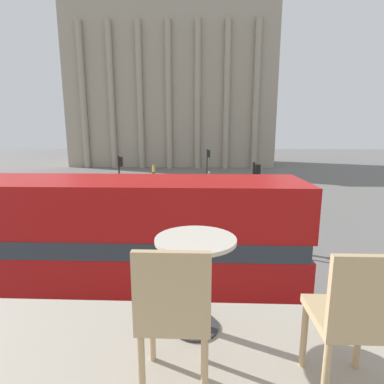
{
  "coord_description": "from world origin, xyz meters",
  "views": [
    {
      "loc": [
        1.03,
        -2.43,
        5.19
      ],
      "look_at": [
        0.35,
        15.56,
        1.66
      ],
      "focal_mm": 28.0,
      "sensor_mm": 36.0,
      "label": 1
    }
  ],
  "objects_px": {
    "cafe_dining_table": "(196,263)",
    "traffic_light_near": "(254,194)",
    "pedestrian_olive": "(83,185)",
    "pedestrian_white": "(297,230)",
    "plaza_building_left": "(173,88)",
    "car_maroon": "(255,195)",
    "cafe_chair_0": "(174,311)",
    "traffic_light_far": "(208,163)",
    "traffic_light_mid": "(120,172)",
    "cafe_chair_1": "(355,316)",
    "pedestrian_yellow": "(154,171)",
    "double_decker_bus": "(100,241)",
    "pedestrian_grey": "(209,179)"
  },
  "relations": [
    {
      "from": "cafe_chair_0",
      "to": "pedestrian_grey",
      "type": "bearing_deg",
      "value": 84.21
    },
    {
      "from": "traffic_light_near",
      "to": "pedestrian_olive",
      "type": "relative_size",
      "value": 2.36
    },
    {
      "from": "traffic_light_near",
      "to": "pedestrian_grey",
      "type": "relative_size",
      "value": 2.35
    },
    {
      "from": "plaza_building_left",
      "to": "pedestrian_olive",
      "type": "xyz_separation_m",
      "value": [
        -4.85,
        -27.96,
        -11.65
      ]
    },
    {
      "from": "cafe_chair_1",
      "to": "plaza_building_left",
      "type": "xyz_separation_m",
      "value": [
        -5.98,
        50.74,
        8.4
      ]
    },
    {
      "from": "cafe_chair_0",
      "to": "double_decker_bus",
      "type": "bearing_deg",
      "value": 108.84
    },
    {
      "from": "traffic_light_near",
      "to": "pedestrian_white",
      "type": "height_order",
      "value": "traffic_light_near"
    },
    {
      "from": "traffic_light_mid",
      "to": "cafe_chair_0",
      "type": "bearing_deg",
      "value": -73.55
    },
    {
      "from": "traffic_light_near",
      "to": "traffic_light_far",
      "type": "relative_size",
      "value": 1.06
    },
    {
      "from": "traffic_light_near",
      "to": "pedestrian_grey",
      "type": "xyz_separation_m",
      "value": [
        -1.69,
        15.07,
        -1.61
      ]
    },
    {
      "from": "plaza_building_left",
      "to": "car_maroon",
      "type": "xyz_separation_m",
      "value": [
        9.05,
        -30.28,
        -11.92
      ]
    },
    {
      "from": "cafe_chair_1",
      "to": "pedestrian_grey",
      "type": "height_order",
      "value": "cafe_chair_1"
    },
    {
      "from": "traffic_light_near",
      "to": "traffic_light_far",
      "type": "xyz_separation_m",
      "value": [
        -1.81,
        15.72,
        -0.14
      ]
    },
    {
      "from": "traffic_light_far",
      "to": "car_maroon",
      "type": "height_order",
      "value": "traffic_light_far"
    },
    {
      "from": "cafe_dining_table",
      "to": "pedestrian_grey",
      "type": "distance_m",
      "value": 26.15
    },
    {
      "from": "car_maroon",
      "to": "double_decker_bus",
      "type": "bearing_deg",
      "value": 68.29
    },
    {
      "from": "cafe_dining_table",
      "to": "cafe_chair_0",
      "type": "height_order",
      "value": "cafe_chair_0"
    },
    {
      "from": "traffic_light_far",
      "to": "car_maroon",
      "type": "bearing_deg",
      "value": -62.85
    },
    {
      "from": "pedestrian_yellow",
      "to": "traffic_light_far",
      "type": "bearing_deg",
      "value": -96.95
    },
    {
      "from": "traffic_light_far",
      "to": "pedestrian_olive",
      "type": "relative_size",
      "value": 2.22
    },
    {
      "from": "traffic_light_far",
      "to": "pedestrian_grey",
      "type": "height_order",
      "value": "traffic_light_far"
    },
    {
      "from": "double_decker_bus",
      "to": "cafe_chair_0",
      "type": "xyz_separation_m",
      "value": [
        2.71,
        -6.37,
        2.01
      ]
    },
    {
      "from": "cafe_dining_table",
      "to": "traffic_light_near",
      "type": "height_order",
      "value": "cafe_dining_table"
    },
    {
      "from": "traffic_light_mid",
      "to": "cafe_chair_1",
      "type": "bearing_deg",
      "value": -71.06
    },
    {
      "from": "cafe_dining_table",
      "to": "cafe_chair_0",
      "type": "distance_m",
      "value": 0.59
    },
    {
      "from": "cafe_chair_1",
      "to": "traffic_light_far",
      "type": "relative_size",
      "value": 0.24
    },
    {
      "from": "pedestrian_olive",
      "to": "pedestrian_white",
      "type": "height_order",
      "value": "pedestrian_white"
    },
    {
      "from": "traffic_light_mid",
      "to": "pedestrian_grey",
      "type": "relative_size",
      "value": 2.12
    },
    {
      "from": "plaza_building_left",
      "to": "traffic_light_near",
      "type": "relative_size",
      "value": 8.18
    },
    {
      "from": "traffic_light_near",
      "to": "double_decker_bus",
      "type": "bearing_deg",
      "value": -135.15
    },
    {
      "from": "double_decker_bus",
      "to": "plaza_building_left",
      "type": "height_order",
      "value": "plaza_building_left"
    },
    {
      "from": "plaza_building_left",
      "to": "traffic_light_mid",
      "type": "distance_m",
      "value": 32.16
    },
    {
      "from": "traffic_light_far",
      "to": "double_decker_bus",
      "type": "bearing_deg",
      "value": -99.03
    },
    {
      "from": "cafe_dining_table",
      "to": "plaza_building_left",
      "type": "xyz_separation_m",
      "value": [
        -5.11,
        50.14,
        8.38
      ]
    },
    {
      "from": "plaza_building_left",
      "to": "car_maroon",
      "type": "distance_m",
      "value": 33.78
    },
    {
      "from": "cafe_chair_0",
      "to": "traffic_light_mid",
      "type": "bearing_deg",
      "value": 102.2
    },
    {
      "from": "plaza_building_left",
      "to": "car_maroon",
      "type": "height_order",
      "value": "plaza_building_left"
    },
    {
      "from": "cafe_chair_0",
      "to": "pedestrian_white",
      "type": "bearing_deg",
      "value": 64.73
    },
    {
      "from": "car_maroon",
      "to": "pedestrian_yellow",
      "type": "distance_m",
      "value": 15.71
    },
    {
      "from": "double_decker_bus",
      "to": "traffic_light_far",
      "type": "bearing_deg",
      "value": 80.57
    },
    {
      "from": "car_maroon",
      "to": "pedestrian_yellow",
      "type": "xyz_separation_m",
      "value": [
        -9.66,
        12.39,
        0.23
      ]
    },
    {
      "from": "pedestrian_white",
      "to": "traffic_light_far",
      "type": "bearing_deg",
      "value": 136.4
    },
    {
      "from": "plaza_building_left",
      "to": "traffic_light_near",
      "type": "distance_m",
      "value": 41.2
    },
    {
      "from": "traffic_light_near",
      "to": "pedestrian_olive",
      "type": "xyz_separation_m",
      "value": [
        -12.26,
        11.3,
        -1.62
      ]
    },
    {
      "from": "pedestrian_olive",
      "to": "cafe_chair_0",
      "type": "bearing_deg",
      "value": 153.07
    },
    {
      "from": "pedestrian_yellow",
      "to": "pedestrian_white",
      "type": "relative_size",
      "value": 0.9
    },
    {
      "from": "car_maroon",
      "to": "traffic_light_far",
      "type": "bearing_deg",
      "value": -58.91
    },
    {
      "from": "cafe_chair_1",
      "to": "traffic_light_near",
      "type": "relative_size",
      "value": 0.23
    },
    {
      "from": "pedestrian_yellow",
      "to": "car_maroon",
      "type": "bearing_deg",
      "value": -106.68
    },
    {
      "from": "cafe_dining_table",
      "to": "pedestrian_olive",
      "type": "bearing_deg",
      "value": 114.18
    }
  ]
}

